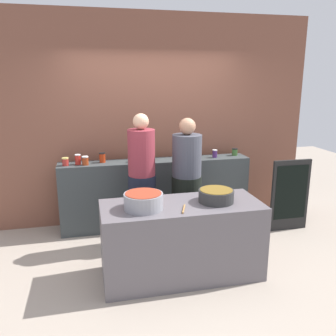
{
  "coord_description": "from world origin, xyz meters",
  "views": [
    {
      "loc": [
        -0.94,
        -3.7,
        2.12
      ],
      "look_at": [
        0.0,
        0.35,
        1.05
      ],
      "focal_mm": 38.08,
      "sensor_mm": 36.0,
      "label": 1
    }
  ],
  "objects_px": {
    "preserve_jar_8": "(235,152)",
    "cook_with_tongs": "(142,187)",
    "cooking_pot_center": "(216,196)",
    "preserve_jar_5": "(152,155)",
    "cook_in_cap": "(186,187)",
    "preserve_jar_6": "(193,154)",
    "preserve_jar_2": "(85,161)",
    "preserve_jar_1": "(78,159)",
    "cooking_pot_left": "(143,201)",
    "preserve_jar_4": "(135,158)",
    "preserve_jar_7": "(215,154)",
    "preserve_jar_3": "(102,158)",
    "preserve_jar_0": "(65,162)",
    "chalkboard_sign": "(290,195)",
    "wooden_spoon": "(184,209)"
  },
  "relations": [
    {
      "from": "preserve_jar_8",
      "to": "cook_with_tongs",
      "type": "height_order",
      "value": "cook_with_tongs"
    },
    {
      "from": "cooking_pot_center",
      "to": "preserve_jar_5",
      "type": "bearing_deg",
      "value": 106.68
    },
    {
      "from": "preserve_jar_5",
      "to": "cook_in_cap",
      "type": "relative_size",
      "value": 0.08
    },
    {
      "from": "cook_with_tongs",
      "to": "preserve_jar_6",
      "type": "bearing_deg",
      "value": 33.9
    },
    {
      "from": "preserve_jar_2",
      "to": "preserve_jar_5",
      "type": "xyz_separation_m",
      "value": [
        0.92,
        0.09,
        0.01
      ]
    },
    {
      "from": "preserve_jar_1",
      "to": "cooking_pot_left",
      "type": "distance_m",
      "value": 1.58
    },
    {
      "from": "preserve_jar_1",
      "to": "cook_with_tongs",
      "type": "bearing_deg",
      "value": -35.47
    },
    {
      "from": "preserve_jar_4",
      "to": "cook_in_cap",
      "type": "height_order",
      "value": "cook_in_cap"
    },
    {
      "from": "preserve_jar_7",
      "to": "preserve_jar_6",
      "type": "bearing_deg",
      "value": 176.62
    },
    {
      "from": "preserve_jar_1",
      "to": "preserve_jar_8",
      "type": "xyz_separation_m",
      "value": [
        2.28,
        0.06,
        -0.02
      ]
    },
    {
      "from": "preserve_jar_3",
      "to": "cook_in_cap",
      "type": "bearing_deg",
      "value": -29.33
    },
    {
      "from": "cook_with_tongs",
      "to": "preserve_jar_2",
      "type": "bearing_deg",
      "value": 143.58
    },
    {
      "from": "preserve_jar_7",
      "to": "cooking_pot_left",
      "type": "bearing_deg",
      "value": -132.05
    },
    {
      "from": "cook_in_cap",
      "to": "preserve_jar_8",
      "type": "bearing_deg",
      "value": 33.16
    },
    {
      "from": "preserve_jar_4",
      "to": "preserve_jar_0",
      "type": "bearing_deg",
      "value": -179.78
    },
    {
      "from": "preserve_jar_2",
      "to": "cooking_pot_left",
      "type": "xyz_separation_m",
      "value": [
        0.56,
        -1.38,
        -0.13
      ]
    },
    {
      "from": "preserve_jar_6",
      "to": "cook_with_tongs",
      "type": "height_order",
      "value": "cook_with_tongs"
    },
    {
      "from": "cook_with_tongs",
      "to": "chalkboard_sign",
      "type": "relative_size",
      "value": 1.67
    },
    {
      "from": "cooking_pot_center",
      "to": "preserve_jar_7",
      "type": "bearing_deg",
      "value": 70.43
    },
    {
      "from": "preserve_jar_7",
      "to": "preserve_jar_4",
      "type": "bearing_deg",
      "value": -179.29
    },
    {
      "from": "preserve_jar_7",
      "to": "preserve_jar_8",
      "type": "xyz_separation_m",
      "value": [
        0.34,
        0.07,
        -0.0
      ]
    },
    {
      "from": "preserve_jar_5",
      "to": "preserve_jar_7",
      "type": "distance_m",
      "value": 0.92
    },
    {
      "from": "preserve_jar_8",
      "to": "wooden_spoon",
      "type": "xyz_separation_m",
      "value": [
        -1.24,
        -1.61,
        -0.2
      ]
    },
    {
      "from": "preserve_jar_0",
      "to": "preserve_jar_3",
      "type": "relative_size",
      "value": 0.8
    },
    {
      "from": "preserve_jar_3",
      "to": "preserve_jar_5",
      "type": "distance_m",
      "value": 0.69
    },
    {
      "from": "preserve_jar_1",
      "to": "cooking_pot_center",
      "type": "bearing_deg",
      "value": -44.07
    },
    {
      "from": "preserve_jar_6",
      "to": "chalkboard_sign",
      "type": "distance_m",
      "value": 1.47
    },
    {
      "from": "preserve_jar_8",
      "to": "chalkboard_sign",
      "type": "relative_size",
      "value": 0.1
    },
    {
      "from": "preserve_jar_2",
      "to": "preserve_jar_1",
      "type": "bearing_deg",
      "value": 151.97
    },
    {
      "from": "preserve_jar_3",
      "to": "preserve_jar_1",
      "type": "bearing_deg",
      "value": -171.72
    },
    {
      "from": "preserve_jar_5",
      "to": "cook_in_cap",
      "type": "xyz_separation_m",
      "value": [
        0.35,
        -0.57,
        -0.32
      ]
    },
    {
      "from": "cooking_pot_left",
      "to": "cook_with_tongs",
      "type": "bearing_deg",
      "value": 82.05
    },
    {
      "from": "preserve_jar_1",
      "to": "cook_with_tongs",
      "type": "distance_m",
      "value": 0.99
    },
    {
      "from": "preserve_jar_6",
      "to": "preserve_jar_8",
      "type": "xyz_separation_m",
      "value": [
        0.67,
        0.05,
        -0.01
      ]
    },
    {
      "from": "preserve_jar_3",
      "to": "preserve_jar_8",
      "type": "relative_size",
      "value": 1.27
    },
    {
      "from": "preserve_jar_4",
      "to": "cook_with_tongs",
      "type": "height_order",
      "value": "cook_with_tongs"
    },
    {
      "from": "preserve_jar_7",
      "to": "preserve_jar_8",
      "type": "bearing_deg",
      "value": 11.98
    },
    {
      "from": "preserve_jar_0",
      "to": "preserve_jar_3",
      "type": "distance_m",
      "value": 0.49
    },
    {
      "from": "preserve_jar_1",
      "to": "wooden_spoon",
      "type": "distance_m",
      "value": 1.88
    },
    {
      "from": "wooden_spoon",
      "to": "preserve_jar_0",
      "type": "bearing_deg",
      "value": 128.31
    },
    {
      "from": "preserve_jar_2",
      "to": "cooking_pot_left",
      "type": "height_order",
      "value": "preserve_jar_2"
    },
    {
      "from": "preserve_jar_3",
      "to": "cook_with_tongs",
      "type": "relative_size",
      "value": 0.08
    },
    {
      "from": "chalkboard_sign",
      "to": "preserve_jar_8",
      "type": "bearing_deg",
      "value": 132.54
    },
    {
      "from": "preserve_jar_2",
      "to": "preserve_jar_8",
      "type": "bearing_deg",
      "value": 3.02
    },
    {
      "from": "preserve_jar_0",
      "to": "wooden_spoon",
      "type": "xyz_separation_m",
      "value": [
        1.2,
        -1.52,
        -0.2
      ]
    },
    {
      "from": "preserve_jar_7",
      "to": "preserve_jar_3",
      "type": "bearing_deg",
      "value": 178.01
    },
    {
      "from": "cook_in_cap",
      "to": "wooden_spoon",
      "type": "bearing_deg",
      "value": -107.54
    },
    {
      "from": "preserve_jar_4",
      "to": "cook_in_cap",
      "type": "relative_size",
      "value": 0.07
    },
    {
      "from": "cooking_pot_center",
      "to": "cook_with_tongs",
      "type": "bearing_deg",
      "value": 128.32
    },
    {
      "from": "preserve_jar_0",
      "to": "preserve_jar_3",
      "type": "bearing_deg",
      "value": 8.67
    }
  ]
}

